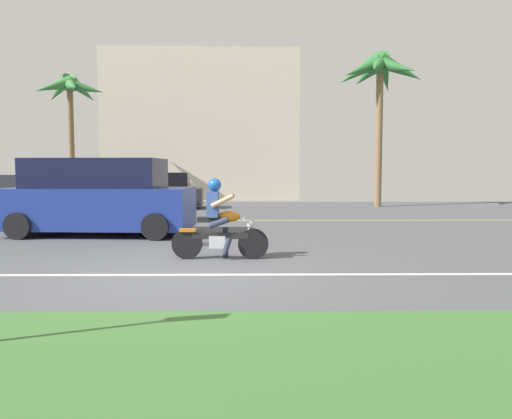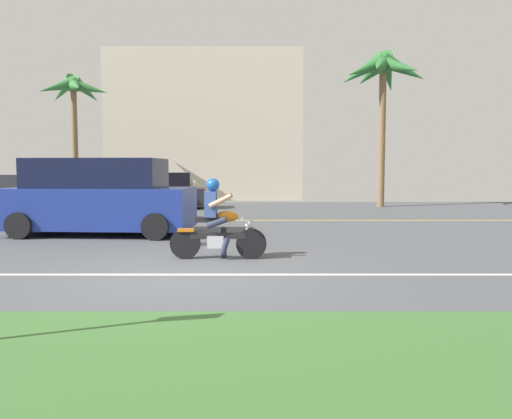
% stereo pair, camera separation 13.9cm
% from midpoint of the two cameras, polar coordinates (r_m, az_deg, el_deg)
% --- Properties ---
extents(ground, '(56.00, 30.00, 0.04)m').
position_cam_midpoint_polar(ground, '(10.87, -5.94, -4.28)').
color(ground, '#4C4F54').
extents(grass_median, '(56.00, 3.80, 0.06)m').
position_cam_midpoint_polar(grass_median, '(4.08, -16.88, -18.87)').
color(grass_median, '#3D6B33').
rests_on(grass_median, ground).
extents(lane_line_near, '(50.40, 0.12, 0.01)m').
position_cam_midpoint_polar(lane_line_near, '(7.98, -8.15, -7.34)').
color(lane_line_near, silver).
rests_on(lane_line_near, ground).
extents(lane_line_far, '(50.40, 0.12, 0.01)m').
position_cam_midpoint_polar(lane_line_far, '(16.31, -3.94, -1.24)').
color(lane_line_far, yellow).
rests_on(lane_line_far, ground).
extents(motorcyclist, '(1.78, 0.58, 1.49)m').
position_cam_midpoint_polar(motorcyclist, '(9.22, -3.99, -1.76)').
color(motorcyclist, black).
rests_on(motorcyclist, ground).
extents(suv_nearby, '(4.83, 2.38, 1.93)m').
position_cam_midpoint_polar(suv_nearby, '(13.27, -17.10, 1.29)').
color(suv_nearby, navy).
rests_on(suv_nearby, ground).
extents(parked_car_0, '(4.21, 2.05, 1.45)m').
position_cam_midpoint_polar(parked_car_0, '(21.74, -24.92, 1.59)').
color(parked_car_0, '#8C939E').
rests_on(parked_car_0, ground).
extents(parked_car_1, '(3.91, 2.17, 1.53)m').
position_cam_midpoint_polar(parked_car_1, '(21.74, -10.49, 2.02)').
color(parked_car_1, '#232328').
rests_on(parked_car_1, ground).
extents(palm_tree_0, '(3.20, 3.22, 6.17)m').
position_cam_midpoint_polar(palm_tree_0, '(25.61, -19.84, 12.23)').
color(palm_tree_0, brown).
rests_on(palm_tree_0, ground).
extents(palm_tree_1, '(3.92, 3.86, 6.96)m').
position_cam_midpoint_polar(palm_tree_1, '(23.40, 14.31, 14.67)').
color(palm_tree_1, brown).
rests_on(palm_tree_1, ground).
extents(motorcyclist_distant, '(1.11, 1.27, 1.35)m').
position_cam_midpoint_polar(motorcyclist_distant, '(17.34, -24.49, 0.59)').
color(motorcyclist_distant, black).
rests_on(motorcyclist_distant, ground).
extents(building_far, '(10.62, 4.00, 8.10)m').
position_cam_midpoint_polar(building_far, '(28.92, -5.54, 9.29)').
color(building_far, beige).
rests_on(building_far, ground).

